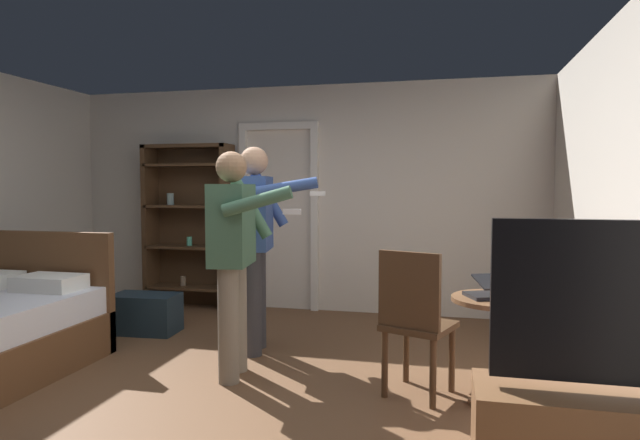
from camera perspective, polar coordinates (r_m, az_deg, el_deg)
ground_plane at (r=3.93m, az=-12.84°, el=-17.55°), size 5.93×5.93×0.00m
wall_back at (r=6.19m, az=-2.01°, el=2.28°), size 5.63×0.12×2.54m
doorway_frame at (r=6.19m, az=-4.37°, el=1.84°), size 0.93×0.08×2.13m
bookshelf at (r=6.46m, az=-13.57°, el=0.00°), size 1.03×0.32×1.89m
tv_flatscreen at (r=2.73m, az=30.27°, el=-19.41°), size 1.28×0.40×1.28m
side_table at (r=3.72m, az=18.16°, el=-11.31°), size 0.58×0.58×0.70m
laptop at (r=3.61m, az=18.09°, el=-7.08°), size 0.42×0.42×0.16m
bottle_on_table at (r=3.58m, az=20.62°, el=-6.46°), size 0.06×0.06×0.23m
wooden_chair at (r=3.68m, az=9.96°, el=-10.08°), size 0.54×0.54×0.99m
person_blue_shirt at (r=4.00m, az=-9.11°, el=-2.84°), size 0.74×0.62×1.66m
person_striped_shirt at (r=4.59m, az=-6.76°, el=-1.44°), size 0.81×0.59×1.74m
suitcase_dark at (r=5.54m, az=-17.98°, el=-9.36°), size 0.65×0.41×0.37m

